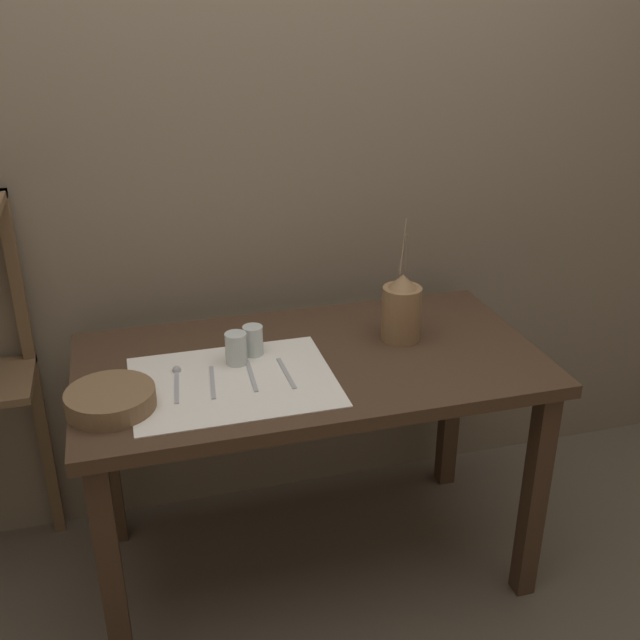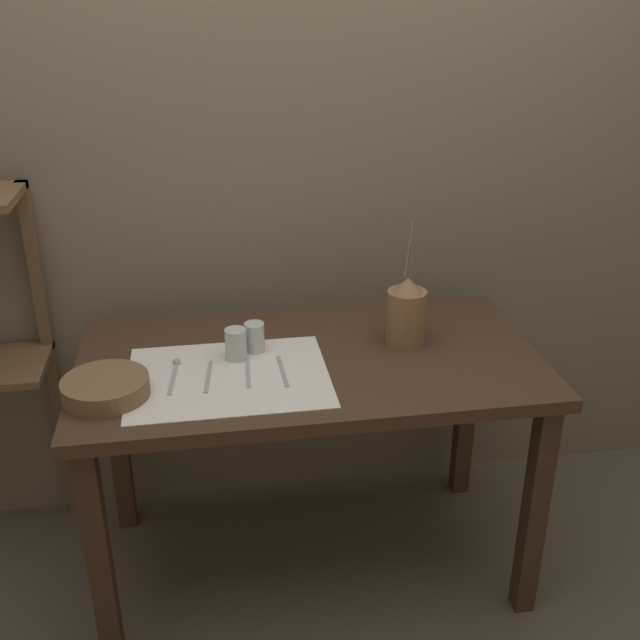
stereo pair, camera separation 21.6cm
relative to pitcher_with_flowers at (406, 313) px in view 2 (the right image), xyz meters
name	(u,v)px [view 2 (the right image)]	position (x,y,z in m)	size (l,w,h in m)	color
ground_plane	(311,561)	(-0.30, -0.05, -0.87)	(12.00, 12.00, 0.00)	brown
stone_wall_back	(288,177)	(-0.30, 0.42, 0.33)	(7.00, 0.06, 2.40)	#7A6B56
wooden_table	(310,388)	(-0.30, -0.05, -0.20)	(1.36, 0.72, 0.77)	#422D1E
linen_cloth	(229,377)	(-0.55, -0.13, -0.10)	(0.56, 0.43, 0.00)	white
pitcher_with_flowers	(406,313)	(0.00, 0.00, 0.00)	(0.12, 0.12, 0.38)	olive
wooden_bowl	(106,388)	(-0.87, -0.19, -0.07)	(0.23, 0.23, 0.05)	brown
glass_tumbler_near	(236,344)	(-0.52, -0.03, -0.05)	(0.06, 0.06, 0.09)	silver
glass_tumbler_far	(254,337)	(-0.46, 0.01, -0.05)	(0.06, 0.06, 0.09)	silver
spoon_inner	(175,368)	(-0.69, -0.07, -0.09)	(0.04, 0.19, 0.02)	#A8A8AD
knife_center	(208,376)	(-0.60, -0.13, -0.09)	(0.03, 0.18, 0.00)	#A8A8AD
fork_inner	(248,372)	(-0.49, -0.12, -0.09)	(0.02, 0.18, 0.00)	#A8A8AD
fork_outer	(282,371)	(-0.39, -0.13, -0.09)	(0.02, 0.18, 0.00)	#A8A8AD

